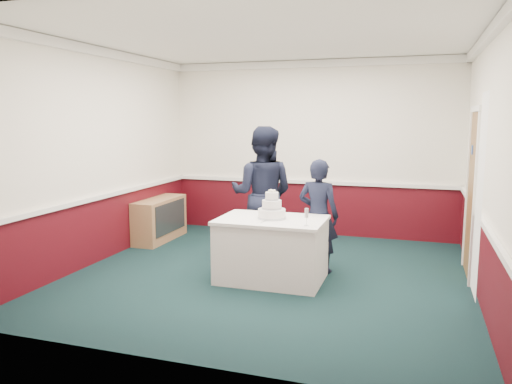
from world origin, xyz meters
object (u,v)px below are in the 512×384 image
(sideboard, at_px, (160,219))
(cake_knife, at_px, (265,221))
(cake_table, at_px, (272,249))
(wedding_cake, at_px, (272,210))
(champagne_flute, at_px, (307,214))
(person_woman, at_px, (318,216))
(person_man, at_px, (262,194))

(sideboard, xyz_separation_m, cake_knife, (2.33, -1.63, 0.44))
(cake_table, relative_size, cake_knife, 6.00)
(sideboard, distance_m, wedding_cake, 2.81)
(champagne_flute, bearing_deg, person_woman, 91.33)
(cake_knife, bearing_deg, champagne_flute, 0.48)
(cake_table, xyz_separation_m, person_man, (-0.39, 0.85, 0.56))
(wedding_cake, relative_size, person_woman, 0.24)
(cake_table, height_order, person_woman, person_woman)
(wedding_cake, distance_m, cake_knife, 0.23)
(wedding_cake, height_order, cake_knife, wedding_cake)
(champagne_flute, distance_m, person_woman, 0.84)
(person_man, bearing_deg, person_woman, 157.08)
(person_woman, bearing_deg, sideboard, -9.29)
(wedding_cake, distance_m, person_man, 0.93)
(cake_knife, distance_m, person_woman, 0.90)
(cake_knife, xyz_separation_m, person_man, (-0.36, 1.05, 0.16))
(cake_knife, relative_size, champagne_flute, 1.07)
(cake_table, height_order, wedding_cake, wedding_cake)
(cake_knife, height_order, person_man, person_man)
(champagne_flute, height_order, person_man, person_man)
(cake_table, xyz_separation_m, champagne_flute, (0.50, -0.28, 0.53))
(champagne_flute, height_order, person_woman, person_woman)
(cake_table, distance_m, person_man, 1.09)
(sideboard, relative_size, cake_knife, 5.45)
(person_man, relative_size, person_woman, 1.27)
(sideboard, xyz_separation_m, person_man, (1.97, -0.58, 0.61))
(sideboard, height_order, cake_table, cake_table)
(wedding_cake, xyz_separation_m, person_man, (-0.39, 0.85, 0.06))
(sideboard, height_order, person_man, person_man)
(champagne_flute, xyz_separation_m, person_woman, (-0.02, 0.82, -0.18))
(champagne_flute, bearing_deg, wedding_cake, 150.75)
(sideboard, height_order, wedding_cake, wedding_cake)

